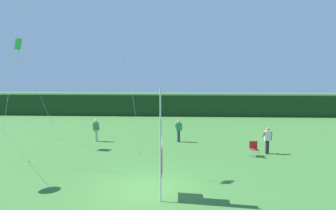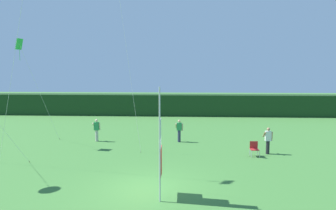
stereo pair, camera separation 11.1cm
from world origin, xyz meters
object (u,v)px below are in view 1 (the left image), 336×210
person_mid_field (179,130)px  person_far_left (96,130)px  folding_chair (254,148)px  person_near_banner (267,140)px  kite_green_diamond_3 (21,51)px  banner_flag (161,146)px

person_mid_field → person_far_left: person_far_left is taller
person_far_left → folding_chair: 11.20m
person_mid_field → folding_chair: bearing=-36.4°
person_far_left → folding_chair: bearing=-17.1°
folding_chair → person_near_banner: bearing=28.5°
person_mid_field → kite_green_diamond_3: 12.08m
kite_green_diamond_3 → person_mid_field: bearing=8.8°
folding_chair → banner_flag: bearing=-129.6°
person_near_banner → kite_green_diamond_3: bearing=175.6°
person_mid_field → person_far_left: size_ratio=0.99×
folding_chair → person_far_left: bearing=162.9°
person_mid_field → banner_flag: bearing=-93.6°
banner_flag → person_mid_field: bearing=86.4°
banner_flag → kite_green_diamond_3: size_ratio=0.62×
person_mid_field → kite_green_diamond_3: bearing=-171.2°
person_near_banner → person_mid_field: person_near_banner is taller
banner_flag → folding_chair: banner_flag is taller
folding_chair → kite_green_diamond_3: 16.42m
kite_green_diamond_3 → folding_chair: bearing=-6.7°
banner_flag → person_far_left: 11.14m
person_mid_field → person_near_banner: bearing=-27.4°
banner_flag → folding_chair: bearing=50.4°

